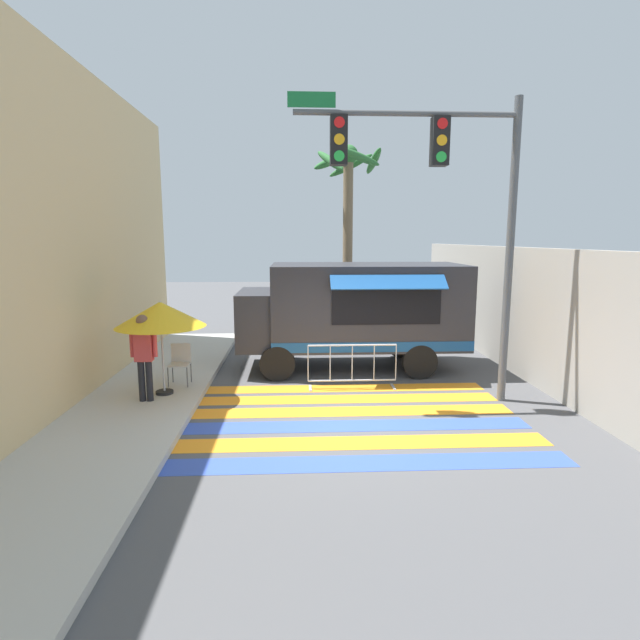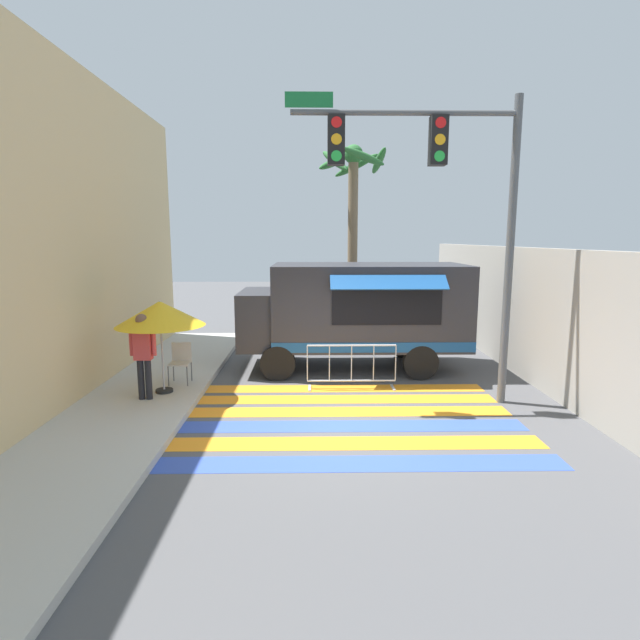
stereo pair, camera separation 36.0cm
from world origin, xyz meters
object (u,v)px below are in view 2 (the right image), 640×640
at_px(folding_chair, 181,359).
at_px(barricade_front, 352,367).
at_px(traffic_signal_pole, 440,184).
at_px(vendor_person, 143,351).
at_px(food_truck, 352,308).
at_px(palm_tree, 353,203).
at_px(patio_umbrella, 160,314).

relative_size(folding_chair, barricade_front, 0.45).
bearing_deg(traffic_signal_pole, folding_chair, 168.40).
bearing_deg(folding_chair, barricade_front, -8.48).
height_order(folding_chair, vendor_person, vendor_person).
xyz_separation_m(folding_chair, vendor_person, (-0.42, -1.18, 0.46)).
xyz_separation_m(traffic_signal_pole, vendor_person, (-5.83, -0.07, -3.24)).
distance_m(food_truck, barricade_front, 2.12).
height_order(food_truck, folding_chair, food_truck).
height_order(folding_chair, palm_tree, palm_tree).
bearing_deg(folding_chair, patio_umbrella, -110.80).
distance_m(vendor_person, barricade_front, 4.43).
relative_size(traffic_signal_pole, palm_tree, 0.97).
relative_size(patio_umbrella, barricade_front, 0.97).
relative_size(food_truck, traffic_signal_pole, 0.94).
height_order(patio_umbrella, barricade_front, patio_umbrella).
distance_m(barricade_front, palm_tree, 6.78).
relative_size(traffic_signal_pole, vendor_person, 3.46).
relative_size(food_truck, vendor_person, 3.26).
relative_size(food_truck, palm_tree, 0.91).
distance_m(traffic_signal_pole, patio_umbrella, 6.16).
bearing_deg(palm_tree, barricade_front, -94.63).
distance_m(food_truck, traffic_signal_pole, 4.22).
xyz_separation_m(food_truck, vendor_person, (-4.39, -2.89, -0.45)).
distance_m(food_truck, patio_umbrella, 4.81).
bearing_deg(palm_tree, vendor_person, -125.61).
height_order(traffic_signal_pole, folding_chair, traffic_signal_pole).
distance_m(traffic_signal_pole, palm_tree, 6.59).
relative_size(traffic_signal_pole, patio_umbrella, 3.11).
height_order(barricade_front, palm_tree, palm_tree).
bearing_deg(food_truck, vendor_person, -146.68).
relative_size(barricade_front, palm_tree, 0.32).
bearing_deg(patio_umbrella, vendor_person, -117.45).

